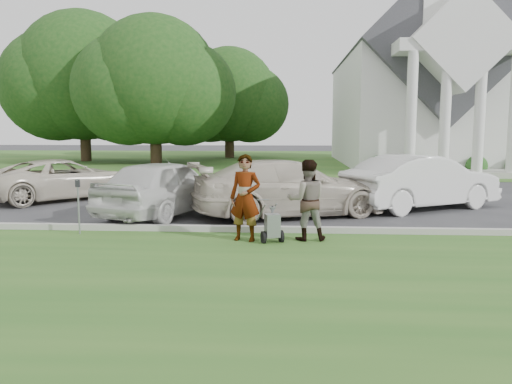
# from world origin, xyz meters

# --- Properties ---
(ground) EXTENTS (120.00, 120.00, 0.00)m
(ground) POSITION_xyz_m (0.00, 0.00, 0.00)
(ground) COLOR #333335
(ground) RESTS_ON ground
(grass_strip) EXTENTS (80.00, 7.00, 0.01)m
(grass_strip) POSITION_xyz_m (0.00, -3.00, 0.01)
(grass_strip) COLOR #28571E
(grass_strip) RESTS_ON ground
(church_lawn) EXTENTS (80.00, 30.00, 0.01)m
(church_lawn) POSITION_xyz_m (0.00, 27.00, 0.01)
(church_lawn) COLOR #28571E
(church_lawn) RESTS_ON ground
(curb) EXTENTS (80.00, 0.18, 0.15)m
(curb) POSITION_xyz_m (0.00, 0.55, 0.07)
(curb) COLOR #9E9E93
(curb) RESTS_ON ground
(church) EXTENTS (9.19, 19.00, 24.10)m
(church) POSITION_xyz_m (9.00, 23.11, 5.94)
(church) COLOR white
(church) RESTS_ON ground
(tree_left) EXTENTS (10.63, 8.40, 9.71)m
(tree_left) POSITION_xyz_m (-8.01, 21.99, 5.11)
(tree_left) COLOR #332316
(tree_left) RESTS_ON ground
(tree_far) EXTENTS (11.64, 9.20, 10.73)m
(tree_far) POSITION_xyz_m (-14.01, 24.99, 5.69)
(tree_far) COLOR #332316
(tree_far) RESTS_ON ground
(tree_back) EXTENTS (9.61, 7.60, 8.89)m
(tree_back) POSITION_xyz_m (-4.01, 29.99, 4.73)
(tree_back) COLOR #332316
(tree_back) RESTS_ON ground
(striping_cart) EXTENTS (0.63, 0.96, 0.83)m
(striping_cart) POSITION_xyz_m (0.36, -0.49, 0.36)
(striping_cart) COLOR black
(striping_cart) RESTS_ON ground
(person_left) EXTENTS (0.76, 0.60, 1.84)m
(person_left) POSITION_xyz_m (-0.21, -0.35, 0.92)
(person_left) COLOR #999999
(person_left) RESTS_ON ground
(person_right) EXTENTS (0.89, 0.73, 1.72)m
(person_right) POSITION_xyz_m (1.09, -0.20, 0.86)
(person_right) COLOR #999999
(person_right) RESTS_ON ground
(parking_meter_near) EXTENTS (0.09, 0.08, 1.26)m
(parking_meter_near) POSITION_xyz_m (-4.00, 0.07, 0.80)
(parking_meter_near) COLOR gray
(parking_meter_near) RESTS_ON ground
(car_a) EXTENTS (5.02, 5.12, 1.36)m
(car_a) POSITION_xyz_m (-6.85, 5.61, 0.68)
(car_a) COLOR beige
(car_a) RESTS_ON ground
(car_b) EXTENTS (3.33, 4.95, 1.56)m
(car_b) POSITION_xyz_m (-2.69, 2.75, 0.78)
(car_b) COLOR silver
(car_b) RESTS_ON ground
(car_c) EXTENTS (5.73, 3.87, 1.54)m
(car_c) POSITION_xyz_m (0.72, 2.81, 0.77)
(car_c) COLOR beige
(car_c) RESTS_ON ground
(car_d) EXTENTS (5.09, 3.90, 1.61)m
(car_d) POSITION_xyz_m (4.67, 4.28, 0.81)
(car_d) COLOR silver
(car_d) RESTS_ON ground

